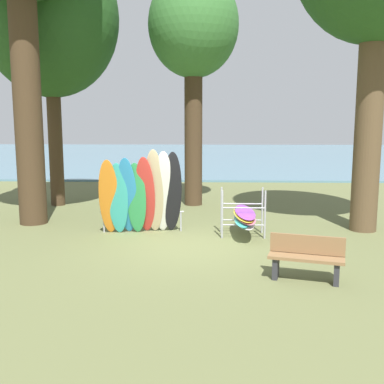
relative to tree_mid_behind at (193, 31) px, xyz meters
The scene contains 7 objects.
ground_plane 8.26m from the tree_mid_behind, 88.57° to the right, with size 80.00×80.00×0.00m, color #60663D.
lake_water 24.95m from the tree_mid_behind, 89.67° to the left, with size 80.00×36.00×0.10m, color slate.
tree_mid_behind is the anchor object (origin of this frame).
tree_far_left_back 4.93m from the tree_mid_behind, behind, with size 4.69×4.69×9.22m.
leaning_board_pile 6.83m from the tree_mid_behind, 105.50° to the right, with size 2.26×1.03×2.30m.
board_storage_rack 7.31m from the tree_mid_behind, 71.82° to the right, with size 1.15×2.13×1.25m.
park_bench 10.01m from the tree_mid_behind, 73.25° to the right, with size 1.46×0.78×0.85m.
Camera 1 is at (0.36, -10.73, 2.99)m, focal length 42.59 mm.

